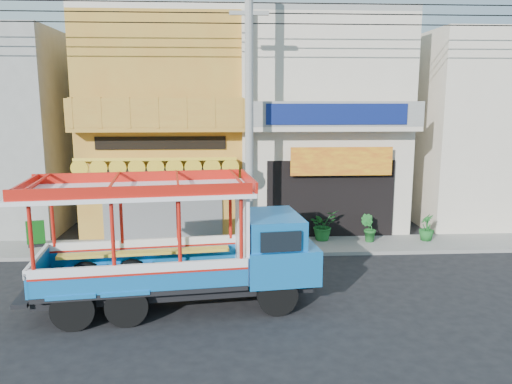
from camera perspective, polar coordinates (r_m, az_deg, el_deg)
ground at (r=13.54m, az=4.21°, el=-11.28°), size 90.00×90.00×0.00m
sidewalk at (r=17.28m, az=2.49°, el=-6.20°), size 30.00×2.00×0.12m
shophouse_left at (r=20.58m, az=-9.81°, el=7.78°), size 6.00×7.50×8.24m
shophouse_right at (r=20.78m, az=7.02°, el=7.88°), size 6.00×6.75×8.24m
party_pilaster at (r=17.36m, az=-1.00°, el=7.12°), size 0.35×0.30×8.00m
filler_building_right at (r=23.13m, az=24.43°, el=6.52°), size 6.00×6.00×7.60m
utility_pole at (r=15.79m, az=-0.24°, el=10.54°), size 28.00×0.26×9.00m
songthaew_truck at (r=12.27m, az=-6.86°, el=-5.97°), size 7.11×3.01×3.22m
green_sign at (r=18.51m, az=-23.86°, el=-4.58°), size 0.58×0.39×0.89m
potted_plant_a at (r=17.85m, az=7.65°, el=-3.76°), size 1.26×1.22×1.08m
potted_plant_b at (r=17.94m, az=12.73°, el=-4.05°), size 0.67×0.63×0.96m
potted_plant_c at (r=18.65m, az=18.92°, el=-3.86°), size 0.56×0.56×0.93m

